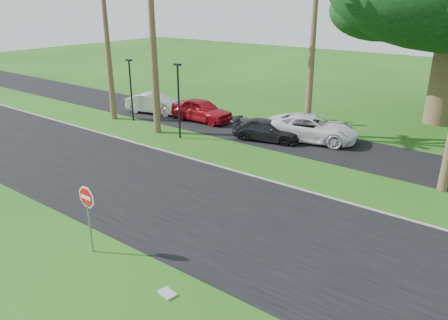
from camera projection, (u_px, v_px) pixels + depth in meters
ground at (146, 215)px, 17.80m from camera, size 120.00×120.00×0.00m
road at (180, 198)px, 19.28m from camera, size 120.00×8.00×0.02m
parking_strip at (295, 140)px, 27.09m from camera, size 120.00×5.00×0.02m
curb at (234, 171)px, 22.28m from camera, size 120.00×0.12×0.06m
stop_sign_near at (88, 206)px, 14.66m from camera, size 1.05×0.07×2.62m
streetlight_left at (131, 86)px, 30.52m from camera, size 0.45×0.25×4.34m
streetlight_right at (179, 96)px, 26.59m from camera, size 0.45×0.25×4.64m
car_silver at (155, 104)px, 33.09m from camera, size 4.74×2.64×1.48m
car_red at (202, 110)px, 31.01m from camera, size 4.69×2.04×1.57m
car_dark at (267, 130)px, 26.90m from camera, size 4.59×2.78×1.25m
car_minivan at (311, 128)px, 26.75m from camera, size 6.17×4.00×1.58m
utility_slab at (167, 293)px, 13.08m from camera, size 0.60×0.43×0.06m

